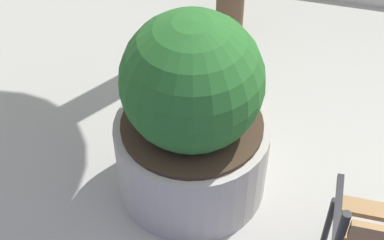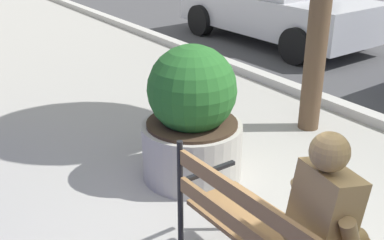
# 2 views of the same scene
# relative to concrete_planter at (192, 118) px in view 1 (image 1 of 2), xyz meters

# --- Properties ---
(concrete_planter) EXTENTS (0.98, 0.98, 1.33)m
(concrete_planter) POSITION_rel_concrete_planter_xyz_m (0.00, 0.00, 0.00)
(concrete_planter) COLOR #A8A399
(concrete_planter) RESTS_ON ground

